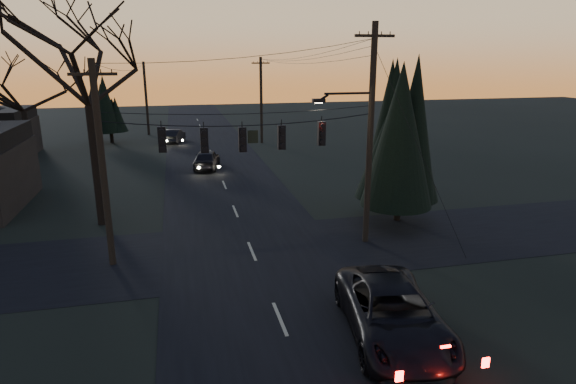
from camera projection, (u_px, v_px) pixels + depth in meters
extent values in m
cube|color=black|center=(228.00, 193.00, 31.23)|extent=(8.00, 120.00, 0.02)
cube|color=black|center=(252.00, 251.00, 21.86)|extent=(60.00, 7.00, 0.02)
cylinder|color=black|center=(243.00, 117.00, 20.15)|extent=(11.50, 0.04, 0.04)
cylinder|color=black|center=(96.00, 167.00, 24.59)|extent=(0.44, 0.44, 6.20)
cylinder|color=black|center=(398.00, 206.00, 25.87)|extent=(0.36, 0.36, 1.60)
cone|color=black|center=(402.00, 136.00, 24.83)|extent=(4.27, 4.27, 6.81)
cylinder|color=black|center=(28.00, 139.00, 37.96)|extent=(0.44, 0.44, 4.45)
cylinder|color=black|center=(111.00, 135.00, 49.14)|extent=(0.36, 0.36, 1.60)
cone|color=black|center=(109.00, 107.00, 48.37)|extent=(3.13, 3.13, 4.85)
imported|color=black|center=(393.00, 314.00, 14.98)|extent=(3.59, 6.31, 1.66)
imported|color=black|center=(207.00, 159.00, 37.79)|extent=(2.58, 4.66, 1.50)
imported|color=black|center=(174.00, 136.00, 49.34)|extent=(2.38, 4.25, 1.32)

